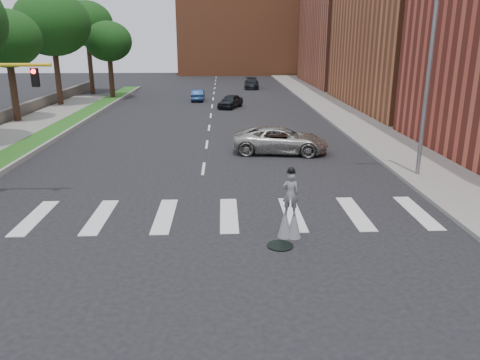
% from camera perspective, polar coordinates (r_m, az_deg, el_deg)
% --- Properties ---
extents(ground_plane, '(160.00, 160.00, 0.00)m').
position_cam_1_polar(ground_plane, '(17.99, -5.43, -5.49)').
color(ground_plane, black).
rests_on(ground_plane, ground).
extents(grass_median, '(2.00, 60.00, 0.25)m').
position_cam_1_polar(grass_median, '(39.28, -20.91, 6.03)').
color(grass_median, '#1D5317').
rests_on(grass_median, ground).
extents(median_curb, '(0.20, 60.00, 0.28)m').
position_cam_1_polar(median_curb, '(38.95, -19.44, 6.12)').
color(median_curb, gray).
rests_on(median_curb, ground).
extents(sidewalk_right, '(5.00, 90.00, 0.18)m').
position_cam_1_polar(sidewalk_right, '(43.67, 13.17, 7.66)').
color(sidewalk_right, gray).
rests_on(sidewalk_right, ground).
extents(stone_wall, '(0.50, 56.00, 1.10)m').
position_cam_1_polar(stone_wall, '(43.08, -27.13, 6.74)').
color(stone_wall, '#56514A').
rests_on(stone_wall, ground).
extents(manhole, '(0.90, 0.90, 0.04)m').
position_cam_1_polar(manhole, '(16.24, 4.91, -7.98)').
color(manhole, black).
rests_on(manhole, ground).
extents(building_far, '(16.00, 22.00, 20.00)m').
position_cam_1_polar(building_far, '(73.70, 15.19, 18.92)').
color(building_far, '#9E503A').
rests_on(building_far, ground).
extents(building_backdrop, '(26.00, 14.00, 18.00)m').
position_cam_1_polar(building_backdrop, '(94.75, 0.87, 18.33)').
color(building_backdrop, '#9D5331').
rests_on(building_backdrop, ground).
extents(streetlight, '(2.05, 0.20, 9.00)m').
position_cam_1_polar(streetlight, '(24.72, 21.73, 11.28)').
color(streetlight, slate).
rests_on(streetlight, ground).
extents(stilt_performer, '(0.84, 0.57, 2.61)m').
position_cam_1_polar(stilt_performer, '(16.62, 6.10, -3.88)').
color(stilt_performer, black).
rests_on(stilt_performer, ground).
extents(suv_crossing, '(6.09, 3.47, 1.60)m').
position_cam_1_polar(suv_crossing, '(28.94, 5.01, 4.87)').
color(suv_crossing, '#ABAAA2').
rests_on(suv_crossing, ground).
extents(car_near, '(2.97, 4.20, 1.33)m').
position_cam_1_polar(car_near, '(47.77, -1.18, 9.57)').
color(car_near, black).
rests_on(car_near, ground).
extents(car_mid, '(1.38, 3.88, 1.27)m').
position_cam_1_polar(car_mid, '(53.46, -5.15, 10.28)').
color(car_mid, navy).
rests_on(car_mid, ground).
extents(car_far, '(2.25, 5.00, 1.42)m').
position_cam_1_polar(car_far, '(66.27, 1.41, 11.70)').
color(car_far, black).
rests_on(car_far, ground).
extents(tree_3, '(5.38, 5.38, 9.05)m').
position_cam_1_polar(tree_3, '(42.96, -26.58, 15.11)').
color(tree_3, black).
rests_on(tree_3, ground).
extents(tree_4, '(7.47, 7.47, 11.34)m').
position_cam_1_polar(tree_4, '(52.06, -21.95, 17.27)').
color(tree_4, black).
rests_on(tree_4, ground).
extents(tree_5, '(6.30, 6.30, 11.12)m').
position_cam_1_polar(tree_5, '(62.54, -18.20, 17.63)').
color(tree_5, black).
rests_on(tree_5, ground).
extents(tree_6, '(5.18, 5.18, 8.61)m').
position_cam_1_polar(tree_6, '(56.22, -15.74, 15.91)').
color(tree_6, black).
rests_on(tree_6, ground).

